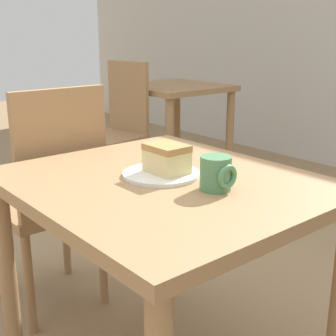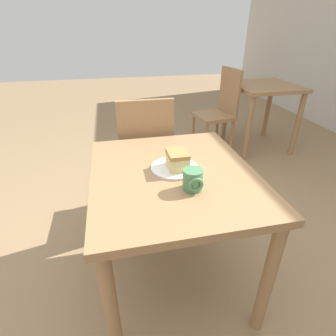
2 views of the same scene
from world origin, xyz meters
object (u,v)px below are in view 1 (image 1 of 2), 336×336
(chair_far_corner, at_px, (117,127))
(plate, at_px, (161,174))
(dining_table_near, at_px, (164,213))
(coffee_mug, at_px, (217,173))
(cake_slice, at_px, (167,158))
(chair_near_window, at_px, (52,195))
(dining_table_far, at_px, (174,105))

(chair_far_corner, bearing_deg, plate, -38.01)
(dining_table_near, distance_m, coffee_mug, 0.24)
(dining_table_near, distance_m, plate, 0.12)
(chair_far_corner, bearing_deg, cake_slice, -37.51)
(dining_table_near, xyz_separation_m, chair_far_corner, (-1.65, 0.94, -0.11))
(chair_far_corner, distance_m, cake_slice, 1.90)
(chair_near_window, distance_m, cake_slice, 0.70)
(dining_table_near, bearing_deg, coffee_mug, 15.47)
(dining_table_far, xyz_separation_m, cake_slice, (1.66, -1.46, 0.17))
(dining_table_far, distance_m, cake_slice, 2.22)
(chair_near_window, height_order, plate, chair_near_window)
(dining_table_far, bearing_deg, coffee_mug, -37.71)
(dining_table_far, distance_m, chair_near_window, 1.85)
(dining_table_near, xyz_separation_m, chair_near_window, (-0.65, -0.06, -0.11))
(chair_near_window, relative_size, plate, 4.05)
(plate, bearing_deg, coffee_mug, 10.10)
(dining_table_far, xyz_separation_m, plate, (1.65, -1.47, 0.12))
(chair_near_window, xyz_separation_m, coffee_mug, (0.83, 0.11, 0.27))
(dining_table_far, relative_size, cake_slice, 6.07)
(chair_far_corner, relative_size, coffee_mug, 10.01)
(dining_table_far, xyz_separation_m, chair_far_corner, (0.02, -0.54, -0.10))
(dining_table_near, height_order, chair_far_corner, chair_far_corner)
(chair_far_corner, bearing_deg, dining_table_far, 84.19)
(coffee_mug, bearing_deg, dining_table_far, 142.29)
(dining_table_far, height_order, plate, dining_table_far)
(plate, bearing_deg, chair_near_window, -173.63)
(chair_near_window, height_order, cake_slice, chair_near_window)
(chair_far_corner, relative_size, plate, 4.05)
(dining_table_near, distance_m, cake_slice, 0.17)
(dining_table_near, height_order, chair_near_window, chair_near_window)
(dining_table_near, height_order, coffee_mug, coffee_mug)
(cake_slice, bearing_deg, chair_near_window, -172.62)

